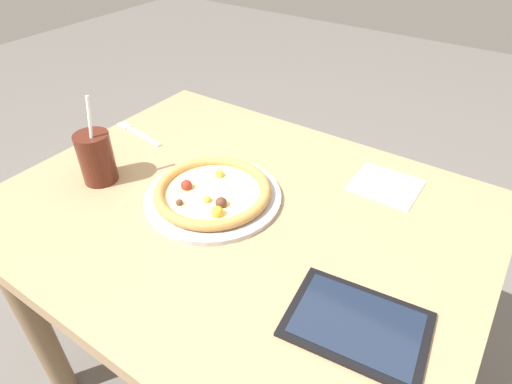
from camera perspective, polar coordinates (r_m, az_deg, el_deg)
ground_plane at (r=1.59m, az=-1.63°, el=-23.51°), size 8.00×8.00×0.00m
dining_table at (r=1.09m, az=-2.20°, el=-6.95°), size 1.11×0.87×0.75m
pizza_near at (r=1.03m, az=-5.75°, el=-0.16°), size 0.33×0.33×0.04m
drink_cup_colored at (r=1.14m, az=-20.42°, el=4.30°), size 0.09×0.09×0.23m
paper_napkin at (r=1.13m, az=16.82°, el=0.86°), size 0.16×0.14×0.00m
fork at (r=1.35m, az=-15.48°, el=7.62°), size 0.20×0.05×0.00m
tablet at (r=0.80m, az=13.25°, el=-16.69°), size 0.26×0.20×0.01m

